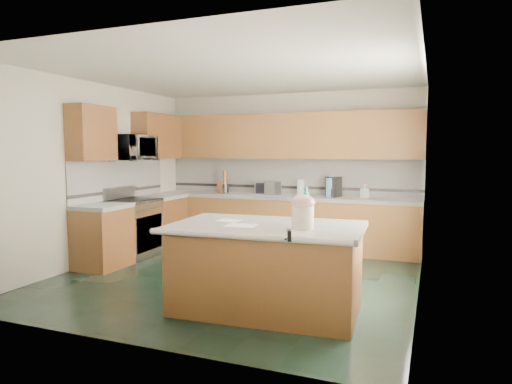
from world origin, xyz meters
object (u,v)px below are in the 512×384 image
at_px(island_top, 267,227).
at_px(coffee_maker, 334,187).
at_px(island_base, 267,270).
at_px(knife_block, 221,187).
at_px(soap_bottle_island, 306,205).
at_px(toaster_oven, 268,188).
at_px(treat_jar, 303,217).

bearing_deg(island_top, coffee_maker, 85.55).
bearing_deg(island_base, coffee_maker, 85.55).
bearing_deg(knife_block, island_base, -39.22).
xyz_separation_m(soap_bottle_island, toaster_oven, (-1.48, 2.93, -0.08)).
distance_m(soap_bottle_island, knife_block, 3.79).
distance_m(soap_bottle_island, toaster_oven, 3.29).
bearing_deg(island_top, treat_jar, -23.30).
height_order(knife_block, toaster_oven, toaster_oven).
relative_size(treat_jar, soap_bottle_island, 0.58).
bearing_deg(island_top, soap_bottle_island, 19.17).
bearing_deg(treat_jar, toaster_oven, 101.53).
bearing_deg(coffee_maker, treat_jar, -65.39).
distance_m(island_base, coffee_maker, 3.19).
bearing_deg(island_top, island_base, 176.57).
xyz_separation_m(island_base, treat_jar, (0.43, -0.15, 0.60)).
xyz_separation_m(island_base, toaster_oven, (-1.11, 3.09, 0.60)).
height_order(island_top, coffee_maker, coffee_maker).
bearing_deg(toaster_oven, soap_bottle_island, -52.24).
distance_m(island_base, knife_block, 3.74).
height_order(island_base, soap_bottle_island, soap_bottle_island).
xyz_separation_m(toaster_oven, coffee_maker, (1.16, 0.03, 0.05)).
relative_size(island_top, toaster_oven, 4.99).
distance_m(soap_bottle_island, coffee_maker, 2.98).
xyz_separation_m(island_top, toaster_oven, (-1.11, 3.09, 0.14)).
bearing_deg(treat_jar, soap_bottle_island, 85.88).
xyz_separation_m(treat_jar, knife_block, (-2.46, 3.24, -0.01)).
bearing_deg(treat_jar, coffee_maker, 82.67).
distance_m(treat_jar, toaster_oven, 3.59).
bearing_deg(toaster_oven, island_base, -59.31).
height_order(island_base, coffee_maker, coffee_maker).
xyz_separation_m(treat_jar, soap_bottle_island, (-0.05, 0.31, 0.08)).
relative_size(island_base, island_top, 0.95).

